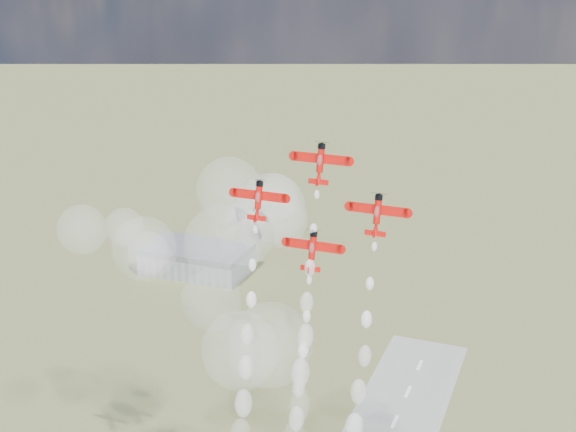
{
  "coord_description": "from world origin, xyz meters",
  "views": [
    {
      "loc": [
        48.51,
        -138.41,
        155.53
      ],
      "look_at": [
        -5.57,
        3.68,
        101.56
      ],
      "focal_mm": 50.0,
      "sensor_mm": 36.0,
      "label": 1
    }
  ],
  "objects_px": {
    "plane_right": "(377,214)",
    "plane_lead": "(320,163)",
    "plane_left": "(258,199)",
    "plane_slot": "(312,250)",
    "hangar": "(197,259)"
  },
  "relations": [
    {
      "from": "plane_lead",
      "to": "plane_left",
      "type": "relative_size",
      "value": 1.0
    },
    {
      "from": "plane_lead",
      "to": "plane_slot",
      "type": "height_order",
      "value": "plane_lead"
    },
    {
      "from": "plane_lead",
      "to": "plane_right",
      "type": "distance_m",
      "value": 15.16
    },
    {
      "from": "plane_left",
      "to": "plane_right",
      "type": "relative_size",
      "value": 1.0
    },
    {
      "from": "plane_lead",
      "to": "plane_slot",
      "type": "xyz_separation_m",
      "value": [
        0.0,
        -4.23,
        -16.86
      ]
    },
    {
      "from": "plane_right",
      "to": "plane_slot",
      "type": "height_order",
      "value": "plane_right"
    },
    {
      "from": "hangar",
      "to": "plane_slot",
      "type": "relative_size",
      "value": 4.3
    },
    {
      "from": "plane_left",
      "to": "plane_slot",
      "type": "xyz_separation_m",
      "value": [
        12.42,
        -2.11,
        -8.43
      ]
    },
    {
      "from": "plane_right",
      "to": "plane_lead",
      "type": "bearing_deg",
      "value": 170.34
    },
    {
      "from": "plane_lead",
      "to": "plane_right",
      "type": "height_order",
      "value": "plane_lead"
    },
    {
      "from": "plane_lead",
      "to": "plane_slot",
      "type": "distance_m",
      "value": 17.39
    },
    {
      "from": "hangar",
      "to": "plane_right",
      "type": "distance_m",
      "value": 241.52
    },
    {
      "from": "plane_left",
      "to": "plane_lead",
      "type": "bearing_deg",
      "value": 9.66
    },
    {
      "from": "plane_right",
      "to": "plane_left",
      "type": "bearing_deg",
      "value": 180.0
    },
    {
      "from": "hangar",
      "to": "plane_lead",
      "type": "bearing_deg",
      "value": -55.35
    }
  ]
}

